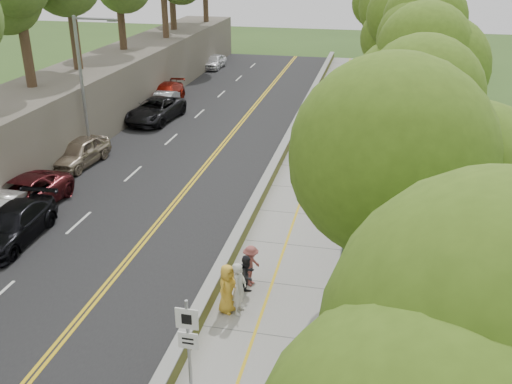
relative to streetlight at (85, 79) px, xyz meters
name	(u,v)px	position (x,y,z in m)	size (l,w,h in m)	color
ground	(190,325)	(10.46, -14.00, -4.64)	(140.00, 140.00, 0.00)	#33511E
road	(183,158)	(5.06, 1.00, -4.62)	(11.20, 66.00, 0.04)	black
sidewalk	(319,168)	(13.01, 1.00, -4.61)	(4.20, 66.00, 0.05)	gray
jersey_barrier	(278,160)	(10.71, 1.00, -4.34)	(0.42, 66.00, 0.60)	#D2DB37
rock_embankment	(52,117)	(-3.04, 1.00, -2.64)	(5.00, 66.00, 4.00)	#595147
chainlink_fence	(358,154)	(15.11, 1.00, -3.64)	(0.04, 66.00, 2.00)	slate
trees_fenceside	(415,43)	(17.46, 1.00, 2.36)	(7.00, 66.00, 14.00)	#50741C
streetlight	(85,79)	(0.00, 0.00, 0.00)	(2.52, 0.22, 8.00)	gray
signpost	(188,338)	(11.51, -17.02, -2.68)	(0.62, 0.09, 3.10)	gray
construction_barrel	(334,135)	(13.46, 5.46, -4.08)	(0.62, 0.62, 1.02)	orange
car_2	(23,196)	(0.20, -7.39, -3.85)	(2.48, 5.38, 1.49)	#52161A
car_3	(12,225)	(1.46, -10.08, -3.88)	(2.02, 4.98, 1.45)	black
car_4	(79,152)	(-0.14, -1.40, -3.84)	(1.79, 4.45, 1.51)	gray
car_5	(164,102)	(0.48, 10.14, -3.93)	(1.42, 4.08, 1.34)	#ACB0B5
car_6	(156,110)	(0.84, 7.65, -3.83)	(2.57, 5.58, 1.55)	black
car_7	(165,94)	(-0.14, 12.13, -3.84)	(2.12, 5.21, 1.51)	maroon
car_8	(215,61)	(-0.14, 25.88, -3.94)	(1.57, 3.90, 1.33)	white
painter_0	(227,288)	(11.49, -13.00, -3.71)	(0.86, 0.56, 1.76)	gold
painter_1	(239,288)	(11.91, -13.00, -3.65)	(0.69, 0.45, 1.89)	silver
painter_2	(247,275)	(11.91, -11.86, -3.82)	(0.74, 0.58, 1.53)	black
painter_3	(251,266)	(11.91, -11.26, -3.80)	(1.02, 0.59, 1.58)	#934742
person_far	(345,122)	(13.98, 7.37, -3.77)	(0.96, 0.40, 1.64)	black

